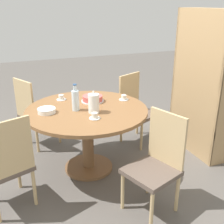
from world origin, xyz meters
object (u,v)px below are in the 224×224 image
(cup_a, at_px, (124,98))
(chair_b, at_px, (7,163))
(chair_a, at_px, (34,112))
(cup_c, at_px, (61,98))
(cake_main, at_px, (93,99))
(chair_c, at_px, (156,163))
(bookshelf, at_px, (201,86))
(water_bottle, at_px, (75,100))
(cup_b, at_px, (95,116))
(chair_d, at_px, (136,108))
(coffee_pot, at_px, (94,103))

(cup_a, bearing_deg, chair_b, -69.78)
(chair_a, relative_size, cup_c, 8.18)
(cup_a, xyz_separation_m, cup_c, (-0.28, -0.70, 0.00))
(chair_a, relative_size, cake_main, 3.58)
(chair_a, relative_size, cup_a, 8.18)
(chair_c, xyz_separation_m, cake_main, (-1.09, -0.25, 0.31))
(chair_b, xyz_separation_m, cup_a, (-0.51, 1.38, 0.30))
(chair_b, xyz_separation_m, cake_main, (-0.59, 1.02, 0.31))
(bookshelf, relative_size, water_bottle, 6.09)
(chair_a, relative_size, chair_c, 1.00)
(chair_c, relative_size, cup_b, 8.18)
(chair_a, xyz_separation_m, chair_c, (1.71, 0.87, 0.00))
(chair_a, xyz_separation_m, chair_b, (1.22, -0.40, 0.00))
(chair_b, bearing_deg, cake_main, -169.24)
(chair_a, xyz_separation_m, cup_a, (0.71, 0.99, 0.30))
(chair_d, height_order, cup_b, chair_d)
(chair_a, bearing_deg, chair_d, -131.55)
(coffee_pot, relative_size, cup_c, 2.08)
(bookshelf, bearing_deg, cake_main, 78.85)
(chair_c, height_order, cup_a, chair_c)
(bookshelf, bearing_deg, cup_c, 74.66)
(bookshelf, distance_m, cup_c, 1.74)
(chair_d, xyz_separation_m, coffee_pot, (0.60, -0.80, 0.38))
(chair_b, height_order, coffee_pot, coffee_pot)
(chair_a, bearing_deg, coffee_pot, -177.58)
(water_bottle, bearing_deg, chair_b, -62.95)
(chair_a, distance_m, cup_c, 0.60)
(chair_d, bearing_deg, bookshelf, -63.90)
(water_bottle, height_order, cake_main, water_bottle)
(chair_b, xyz_separation_m, chair_d, (-0.85, 1.72, 0.00))
(chair_a, bearing_deg, water_bottle, 177.58)
(chair_d, bearing_deg, cup_a, -159.64)
(chair_c, distance_m, cup_b, 0.76)
(bookshelf, bearing_deg, chair_a, 65.68)
(cup_a, relative_size, cup_c, 1.00)
(chair_a, height_order, water_bottle, water_bottle)
(coffee_pot, height_order, cake_main, coffee_pot)
(bookshelf, distance_m, cup_b, 1.51)
(chair_b, distance_m, bookshelf, 2.42)
(water_bottle, bearing_deg, chair_a, -156.33)
(chair_c, height_order, cake_main, chair_c)
(chair_c, distance_m, coffee_pot, 0.91)
(cake_main, bearing_deg, cup_c, -120.50)
(chair_c, height_order, coffee_pot, coffee_pot)
(water_bottle, bearing_deg, coffee_pot, 49.84)
(cup_c, bearing_deg, cake_main, 59.50)
(chair_a, height_order, chair_b, same)
(chair_c, relative_size, cup_c, 8.18)
(chair_c, height_order, cup_c, chair_c)
(water_bottle, distance_m, cup_a, 0.64)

